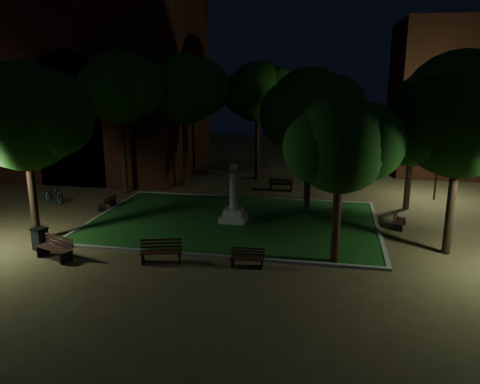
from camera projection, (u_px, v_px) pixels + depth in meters
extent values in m
plane|color=brown|center=(226.00, 234.00, 23.54)|extent=(80.00, 80.00, 0.00)
cube|color=#184414|center=(234.00, 222.00, 25.44)|extent=(15.00, 10.00, 0.08)
cube|color=slate|center=(210.00, 256.00, 20.58)|extent=(15.40, 0.20, 0.12)
cube|color=slate|center=(250.00, 198.00, 30.29)|extent=(15.40, 0.20, 0.12)
cube|color=slate|center=(105.00, 213.00, 26.85)|extent=(0.20, 10.00, 0.12)
cube|color=slate|center=(378.00, 230.00, 24.01)|extent=(0.20, 10.00, 0.12)
cube|color=gray|center=(234.00, 218.00, 25.39)|extent=(1.40, 1.40, 0.30)
cube|color=gray|center=(234.00, 212.00, 25.31)|extent=(1.00, 1.00, 0.40)
cylinder|color=gray|center=(234.00, 191.00, 25.01)|extent=(0.44, 0.44, 2.00)
sphere|color=gray|center=(234.00, 168.00, 24.71)|extent=(0.50, 0.50, 0.50)
cube|color=#4B2011|center=(72.00, 78.00, 38.03)|extent=(20.00, 12.00, 15.00)
cube|color=black|center=(81.00, 135.00, 34.16)|extent=(5.00, 3.00, 7.00)
cylinder|color=black|center=(77.00, 86.00, 33.31)|extent=(5.00, 3.00, 5.00)
plane|color=orange|center=(89.00, 133.00, 35.30)|extent=(6.30, 0.00, 6.30)
cylinder|color=black|center=(33.00, 195.00, 22.27)|extent=(0.36, 0.36, 4.45)
sphere|color=#16440F|center=(24.00, 116.00, 21.36)|extent=(5.01, 5.01, 5.01)
sphere|color=#16440F|center=(51.00, 114.00, 21.29)|extent=(4.01, 4.01, 4.01)
sphere|color=#16440F|center=(0.00, 119.00, 21.28)|extent=(3.76, 3.76, 3.76)
cylinder|color=black|center=(186.00, 149.00, 33.05)|extent=(0.36, 0.36, 5.37)
sphere|color=#16440F|center=(184.00, 89.00, 32.04)|extent=(4.85, 4.85, 4.85)
sphere|color=#16440F|center=(202.00, 88.00, 31.98)|extent=(3.88, 3.88, 3.88)
sphere|color=#16440F|center=(169.00, 91.00, 31.96)|extent=(3.64, 3.64, 3.64)
cylinder|color=black|center=(307.00, 170.00, 29.79)|extent=(0.36, 0.36, 3.86)
sphere|color=#16440F|center=(309.00, 114.00, 28.92)|extent=(5.37, 5.37, 5.37)
sphere|color=#16440F|center=(332.00, 112.00, 28.84)|extent=(4.29, 4.29, 4.29)
sphere|color=#16440F|center=(292.00, 115.00, 28.86)|extent=(4.02, 4.02, 4.02)
cylinder|color=black|center=(408.00, 181.00, 27.64)|extent=(0.36, 0.36, 3.39)
sphere|color=#16440F|center=(413.00, 132.00, 26.93)|extent=(3.99, 3.99, 3.99)
sphere|color=#16440F|center=(430.00, 130.00, 26.91)|extent=(3.19, 3.19, 3.19)
sphere|color=#16440F|center=(399.00, 134.00, 26.82)|extent=(2.99, 2.99, 2.99)
cylinder|color=black|center=(451.00, 204.00, 20.49)|extent=(0.36, 0.36, 4.57)
sphere|color=#16440F|center=(461.00, 115.00, 19.54)|extent=(5.36, 5.36, 5.36)
sphere|color=#16440F|center=(435.00, 117.00, 19.48)|extent=(4.02, 4.02, 4.02)
cylinder|color=black|center=(336.00, 219.00, 19.49)|extent=(0.36, 0.36, 3.89)
sphere|color=#16440F|center=(340.00, 144.00, 18.72)|extent=(3.99, 3.99, 3.99)
sphere|color=#16440F|center=(366.00, 142.00, 18.70)|extent=(3.20, 3.20, 3.20)
sphere|color=#16440F|center=(320.00, 147.00, 18.61)|extent=(3.00, 3.00, 3.00)
cylinder|color=black|center=(123.00, 152.00, 30.93)|extent=(0.36, 0.36, 5.61)
sphere|color=#16440F|center=(119.00, 87.00, 29.90)|extent=(4.73, 4.73, 4.73)
sphere|color=#16440F|center=(138.00, 86.00, 29.85)|extent=(3.78, 3.78, 3.78)
sphere|color=#16440F|center=(103.00, 89.00, 29.82)|extent=(3.55, 3.55, 3.55)
cylinder|color=black|center=(257.00, 145.00, 35.31)|extent=(0.36, 0.36, 5.26)
sphere|color=#16440F|center=(258.00, 92.00, 34.35)|extent=(4.42, 4.42, 4.42)
sphere|color=#16440F|center=(273.00, 90.00, 34.31)|extent=(3.54, 3.54, 3.54)
sphere|color=#16440F|center=(245.00, 93.00, 34.25)|extent=(3.32, 3.32, 3.32)
cylinder|color=black|center=(308.00, 174.00, 27.19)|extent=(0.36, 0.36, 4.33)
sphere|color=#16440F|center=(310.00, 111.00, 26.31)|extent=(4.90, 4.90, 4.90)
sphere|color=#16440F|center=(332.00, 110.00, 26.24)|extent=(3.92, 3.92, 3.92)
sphere|color=#16440F|center=(292.00, 113.00, 26.23)|extent=(3.67, 3.67, 3.67)
cylinder|color=black|center=(94.00, 153.00, 35.91)|extent=(0.12, 0.12, 3.89)
cylinder|color=black|center=(92.00, 128.00, 35.43)|extent=(0.90, 0.08, 0.08)
sphere|color=#D8FFD8|center=(87.00, 128.00, 35.51)|extent=(0.28, 0.28, 0.28)
sphere|color=#D8FFD8|center=(98.00, 128.00, 35.35)|extent=(0.28, 0.28, 0.28)
cylinder|color=black|center=(437.00, 165.00, 29.53)|extent=(0.12, 0.12, 4.46)
cylinder|color=black|center=(441.00, 130.00, 28.99)|extent=(0.90, 0.08, 0.08)
sphere|color=#D8FFD8|center=(433.00, 130.00, 29.07)|extent=(0.28, 0.28, 0.28)
sphere|color=#D8FFD8|center=(449.00, 130.00, 28.90)|extent=(0.28, 0.28, 0.28)
cube|color=black|center=(143.00, 258.00, 19.89)|extent=(0.23, 0.60, 0.49)
cube|color=black|center=(180.00, 256.00, 20.02)|extent=(0.23, 0.60, 0.49)
cube|color=#321813|center=(161.00, 254.00, 19.66)|extent=(1.73, 0.58, 0.04)
cube|color=#321813|center=(161.00, 252.00, 19.80)|extent=(1.73, 0.58, 0.04)
cube|color=#321813|center=(161.00, 251.00, 19.95)|extent=(1.73, 0.58, 0.04)
cube|color=#321813|center=(162.00, 250.00, 20.10)|extent=(1.73, 0.58, 0.04)
cube|color=#321813|center=(162.00, 247.00, 20.14)|extent=(1.72, 0.55, 0.11)
cube|color=#321813|center=(161.00, 243.00, 20.10)|extent=(1.72, 0.55, 0.11)
cube|color=#321813|center=(161.00, 240.00, 20.06)|extent=(1.72, 0.55, 0.11)
cube|color=black|center=(233.00, 262.00, 19.57)|extent=(0.07, 0.49, 0.39)
cube|color=black|center=(262.00, 264.00, 19.39)|extent=(0.07, 0.49, 0.39)
cube|color=#321813|center=(247.00, 260.00, 19.24)|extent=(1.42, 0.14, 0.04)
cube|color=#321813|center=(247.00, 259.00, 19.36)|extent=(1.42, 0.14, 0.04)
cube|color=#321813|center=(247.00, 258.00, 19.48)|extent=(1.42, 0.14, 0.04)
cube|color=#321813|center=(248.00, 256.00, 19.60)|extent=(1.42, 0.14, 0.04)
cube|color=#321813|center=(248.00, 254.00, 19.63)|extent=(1.42, 0.11, 0.09)
cube|color=#321813|center=(248.00, 251.00, 19.60)|extent=(1.42, 0.11, 0.09)
cube|color=#321813|center=(248.00, 249.00, 19.57)|extent=(1.42, 0.11, 0.09)
cube|color=black|center=(43.00, 250.00, 20.71)|extent=(0.27, 0.60, 0.49)
cube|color=black|center=(67.00, 257.00, 19.92)|extent=(0.27, 0.60, 0.49)
cube|color=#321813|center=(49.00, 250.00, 20.05)|extent=(1.71, 0.71, 0.04)
cube|color=#321813|center=(52.00, 249.00, 20.18)|extent=(1.71, 0.71, 0.04)
cube|color=#321813|center=(56.00, 248.00, 20.31)|extent=(1.71, 0.71, 0.04)
cube|color=#321813|center=(59.00, 247.00, 20.44)|extent=(1.71, 0.71, 0.04)
cube|color=#321813|center=(60.00, 244.00, 20.47)|extent=(1.70, 0.68, 0.11)
cube|color=#321813|center=(59.00, 240.00, 20.43)|extent=(1.70, 0.68, 0.11)
cube|color=#321813|center=(59.00, 237.00, 20.39)|extent=(1.70, 0.68, 0.11)
cube|color=black|center=(113.00, 203.00, 28.49)|extent=(0.47, 0.10, 0.37)
cube|color=black|center=(102.00, 209.00, 27.38)|extent=(0.47, 0.10, 0.37)
cube|color=#321813|center=(104.00, 202.00, 27.94)|extent=(0.22, 1.36, 0.03)
cube|color=#321813|center=(106.00, 203.00, 27.91)|extent=(0.22, 1.36, 0.03)
cube|color=#321813|center=(108.00, 203.00, 27.87)|extent=(0.22, 1.36, 0.03)
cube|color=#321813|center=(110.00, 203.00, 27.84)|extent=(0.22, 1.36, 0.03)
cube|color=#321813|center=(110.00, 202.00, 27.80)|extent=(0.19, 1.36, 0.08)
cube|color=#321813|center=(110.00, 200.00, 27.77)|extent=(0.19, 1.36, 0.08)
cube|color=#321813|center=(110.00, 198.00, 27.74)|extent=(0.19, 1.36, 0.08)
cube|color=black|center=(397.00, 228.00, 23.93)|extent=(0.48, 0.17, 0.39)
cube|color=black|center=(401.00, 221.00, 25.01)|extent=(0.48, 0.17, 0.39)
cube|color=#321813|center=(403.00, 221.00, 24.34)|extent=(0.43, 1.38, 0.04)
cube|color=#321813|center=(401.00, 221.00, 24.39)|extent=(0.43, 1.38, 0.04)
cube|color=#321813|center=(398.00, 221.00, 24.44)|extent=(0.43, 1.38, 0.04)
cube|color=#321813|center=(396.00, 220.00, 24.49)|extent=(0.43, 1.38, 0.04)
cube|color=#321813|center=(395.00, 218.00, 24.50)|extent=(0.40, 1.37, 0.08)
cube|color=#321813|center=(395.00, 216.00, 24.47)|extent=(0.40, 1.37, 0.08)
cube|color=#321813|center=(395.00, 214.00, 24.44)|extent=(0.40, 1.37, 0.08)
cube|color=black|center=(291.00, 188.00, 32.21)|extent=(0.07, 0.56, 0.45)
cube|color=black|center=(271.00, 187.00, 32.49)|extent=(0.07, 0.56, 0.45)
cube|color=#321813|center=(281.00, 183.00, 32.50)|extent=(1.64, 0.10, 0.04)
cube|color=#321813|center=(281.00, 184.00, 32.37)|extent=(1.64, 0.10, 0.04)
cube|color=#321813|center=(281.00, 184.00, 32.23)|extent=(1.64, 0.10, 0.04)
cube|color=#321813|center=(281.00, 185.00, 32.09)|extent=(1.64, 0.10, 0.04)
cube|color=#321813|center=(281.00, 183.00, 32.01)|extent=(1.64, 0.07, 0.10)
cube|color=#321813|center=(281.00, 181.00, 31.98)|extent=(1.64, 0.07, 0.10)
cube|color=#321813|center=(281.00, 179.00, 31.94)|extent=(1.64, 0.07, 0.10)
cube|color=black|center=(40.00, 239.00, 21.36)|extent=(0.69, 0.69, 0.97)
cube|color=black|center=(39.00, 229.00, 21.24)|extent=(0.77, 0.77, 0.06)
imported|color=black|center=(54.00, 195.00, 29.15)|extent=(1.94, 1.35, 0.97)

